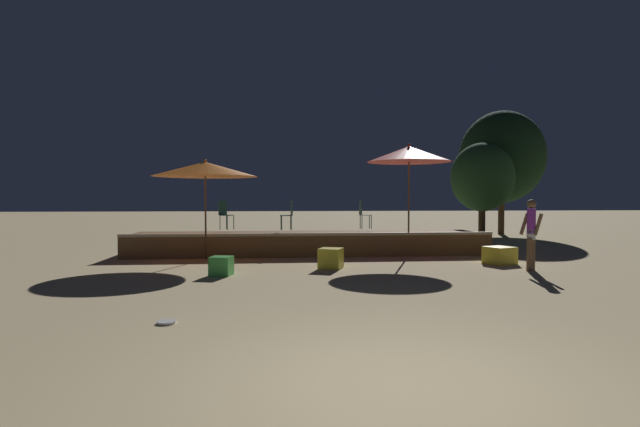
{
  "coord_description": "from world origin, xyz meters",
  "views": [
    {
      "loc": [
        -1.12,
        -4.29,
        1.68
      ],
      "look_at": [
        0.0,
        7.48,
        1.31
      ],
      "focal_mm": 28.0,
      "sensor_mm": 36.0,
      "label": 1
    }
  ],
  "objects_px": {
    "cube_seat_1": "(500,255)",
    "bistro_chair_0": "(225,212)",
    "bistro_chair_2": "(363,212)",
    "patio_umbrella_0": "(205,169)",
    "cube_seat_0": "(331,258)",
    "bistro_chair_1": "(289,212)",
    "background_tree_1": "(482,177)",
    "background_tree_0": "(502,157)",
    "cube_seat_2": "(221,266)",
    "patio_umbrella_1": "(409,154)",
    "person_1": "(531,233)",
    "frisbee_disc": "(166,322)"
  },
  "relations": [
    {
      "from": "cube_seat_2",
      "to": "bistro_chair_0",
      "type": "xyz_separation_m",
      "value": [
        -0.39,
        4.95,
        1.03
      ]
    },
    {
      "from": "cube_seat_2",
      "to": "background_tree_1",
      "type": "distance_m",
      "value": 13.57
    },
    {
      "from": "background_tree_1",
      "to": "bistro_chair_2",
      "type": "bearing_deg",
      "value": -143.49
    },
    {
      "from": "patio_umbrella_1",
      "to": "cube_seat_2",
      "type": "bearing_deg",
      "value": -148.1
    },
    {
      "from": "patio_umbrella_1",
      "to": "cube_seat_0",
      "type": "relative_size",
      "value": 4.84
    },
    {
      "from": "background_tree_0",
      "to": "background_tree_1",
      "type": "relative_size",
      "value": 1.44
    },
    {
      "from": "patio_umbrella_1",
      "to": "background_tree_1",
      "type": "height_order",
      "value": "background_tree_1"
    },
    {
      "from": "bistro_chair_0",
      "to": "frisbee_disc",
      "type": "relative_size",
      "value": 3.62
    },
    {
      "from": "patio_umbrella_1",
      "to": "frisbee_disc",
      "type": "xyz_separation_m",
      "value": [
        -5.33,
        -7.27,
        -2.92
      ]
    },
    {
      "from": "frisbee_disc",
      "to": "background_tree_1",
      "type": "relative_size",
      "value": 0.06
    },
    {
      "from": "bistro_chair_1",
      "to": "patio_umbrella_0",
      "type": "bearing_deg",
      "value": -58.61
    },
    {
      "from": "cube_seat_0",
      "to": "frisbee_disc",
      "type": "relative_size",
      "value": 2.7
    },
    {
      "from": "cube_seat_2",
      "to": "cube_seat_1",
      "type": "bearing_deg",
      "value": 10.52
    },
    {
      "from": "cube_seat_1",
      "to": "cube_seat_2",
      "type": "distance_m",
      "value": 7.01
    },
    {
      "from": "cube_seat_0",
      "to": "frisbee_disc",
      "type": "height_order",
      "value": "cube_seat_0"
    },
    {
      "from": "patio_umbrella_0",
      "to": "cube_seat_1",
      "type": "relative_size",
      "value": 3.5
    },
    {
      "from": "bistro_chair_0",
      "to": "background_tree_0",
      "type": "xyz_separation_m",
      "value": [
        12.09,
        6.36,
        2.34
      ]
    },
    {
      "from": "cube_seat_2",
      "to": "background_tree_1",
      "type": "xyz_separation_m",
      "value": [
        9.8,
        9.09,
        2.33
      ]
    },
    {
      "from": "bistro_chair_1",
      "to": "background_tree_0",
      "type": "distance_m",
      "value": 12.37
    },
    {
      "from": "patio_umbrella_0",
      "to": "cube_seat_0",
      "type": "relative_size",
      "value": 4.24
    },
    {
      "from": "person_1",
      "to": "bistro_chair_2",
      "type": "xyz_separation_m",
      "value": [
        -3.06,
        4.76,
        0.36
      ]
    },
    {
      "from": "bistro_chair_0",
      "to": "bistro_chair_2",
      "type": "distance_m",
      "value": 4.38
    },
    {
      "from": "background_tree_0",
      "to": "background_tree_1",
      "type": "xyz_separation_m",
      "value": [
        -1.9,
        -2.22,
        -1.04
      ]
    },
    {
      "from": "bistro_chair_1",
      "to": "bistro_chair_2",
      "type": "relative_size",
      "value": 1.0
    },
    {
      "from": "cube_seat_1",
      "to": "bistro_chair_2",
      "type": "bearing_deg",
      "value": 129.66
    },
    {
      "from": "bistro_chair_0",
      "to": "background_tree_1",
      "type": "relative_size",
      "value": 0.23
    },
    {
      "from": "cube_seat_1",
      "to": "cube_seat_2",
      "type": "relative_size",
      "value": 1.54
    },
    {
      "from": "cube_seat_1",
      "to": "bistro_chair_0",
      "type": "bearing_deg",
      "value": 153.23
    },
    {
      "from": "patio_umbrella_1",
      "to": "patio_umbrella_0",
      "type": "bearing_deg",
      "value": -177.64
    },
    {
      "from": "bistro_chair_1",
      "to": "background_tree_1",
      "type": "bearing_deg",
      "value": 115.12
    },
    {
      "from": "patio_umbrella_1",
      "to": "bistro_chair_1",
      "type": "distance_m",
      "value": 4.06
    },
    {
      "from": "cube_seat_0",
      "to": "person_1",
      "type": "relative_size",
      "value": 0.41
    },
    {
      "from": "cube_seat_2",
      "to": "bistro_chair_1",
      "type": "bearing_deg",
      "value": 70.36
    },
    {
      "from": "background_tree_0",
      "to": "background_tree_1",
      "type": "distance_m",
      "value": 3.1
    },
    {
      "from": "cube_seat_0",
      "to": "cube_seat_2",
      "type": "bearing_deg",
      "value": -161.36
    },
    {
      "from": "bistro_chair_0",
      "to": "patio_umbrella_0",
      "type": "bearing_deg",
      "value": -152.17
    },
    {
      "from": "bistro_chair_2",
      "to": "background_tree_1",
      "type": "xyz_separation_m",
      "value": [
        5.81,
        4.3,
        1.3
      ]
    },
    {
      "from": "patio_umbrella_0",
      "to": "person_1",
      "type": "relative_size",
      "value": 1.73
    },
    {
      "from": "cube_seat_1",
      "to": "frisbee_disc",
      "type": "height_order",
      "value": "cube_seat_1"
    },
    {
      "from": "cube_seat_1",
      "to": "bistro_chair_1",
      "type": "xyz_separation_m",
      "value": [
        -5.27,
        3.26,
        1.02
      ]
    },
    {
      "from": "bistro_chair_0",
      "to": "bistro_chair_1",
      "type": "distance_m",
      "value": 2.05
    },
    {
      "from": "frisbee_disc",
      "to": "background_tree_1",
      "type": "xyz_separation_m",
      "value": [
        10.11,
        13.23,
        2.52
      ]
    },
    {
      "from": "cube_seat_0",
      "to": "cube_seat_1",
      "type": "xyz_separation_m",
      "value": [
        4.4,
        0.44,
        -0.02
      ]
    },
    {
      "from": "cube_seat_1",
      "to": "bistro_chair_0",
      "type": "distance_m",
      "value": 8.22
    },
    {
      "from": "cube_seat_1",
      "to": "bistro_chair_0",
      "type": "relative_size",
      "value": 0.9
    },
    {
      "from": "bistro_chair_0",
      "to": "background_tree_0",
      "type": "height_order",
      "value": "background_tree_0"
    },
    {
      "from": "person_1",
      "to": "bistro_chair_2",
      "type": "relative_size",
      "value": 1.83
    },
    {
      "from": "bistro_chair_0",
      "to": "bistro_chair_1",
      "type": "xyz_separation_m",
      "value": [
        2.01,
        -0.41,
        0.0
      ]
    },
    {
      "from": "bistro_chair_2",
      "to": "frisbee_disc",
      "type": "relative_size",
      "value": 3.62
    },
    {
      "from": "cube_seat_2",
      "to": "person_1",
      "type": "bearing_deg",
      "value": 0.2
    }
  ]
}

